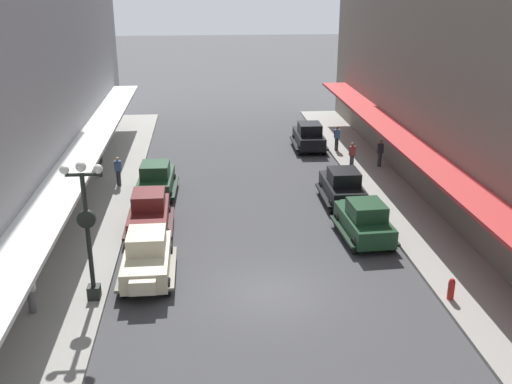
{
  "coord_description": "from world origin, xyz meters",
  "views": [
    {
      "loc": [
        -2.32,
        -19.35,
        11.13
      ],
      "look_at": [
        0.0,
        6.0,
        1.8
      ],
      "focal_mm": 41.78,
      "sensor_mm": 36.0,
      "label": 1
    }
  ],
  "objects_px": {
    "parked_car_1": "(149,212)",
    "parked_car_3": "(342,186)",
    "pedestrian_0": "(118,171)",
    "pedestrian_4": "(380,153)",
    "parked_car_4": "(364,220)",
    "pedestrian_3": "(352,156)",
    "parked_car_5": "(156,178)",
    "parked_car_0": "(309,136)",
    "lamp_post_with_clock": "(87,226)",
    "fire_hydrant": "(451,289)",
    "pedestrian_1": "(30,290)",
    "pedestrian_5": "(337,138)",
    "pedestrian_2": "(99,163)",
    "parked_car_2": "(147,256)"
  },
  "relations": [
    {
      "from": "fire_hydrant",
      "to": "pedestrian_1",
      "type": "height_order",
      "value": "pedestrian_1"
    },
    {
      "from": "parked_car_5",
      "to": "pedestrian_3",
      "type": "distance_m",
      "value": 11.76
    },
    {
      "from": "fire_hydrant",
      "to": "parked_car_3",
      "type": "bearing_deg",
      "value": 99.13
    },
    {
      "from": "pedestrian_1",
      "to": "parked_car_5",
      "type": "bearing_deg",
      "value": 73.46
    },
    {
      "from": "pedestrian_4",
      "to": "pedestrian_0",
      "type": "bearing_deg",
      "value": -172.23
    },
    {
      "from": "parked_car_1",
      "to": "fire_hydrant",
      "type": "relative_size",
      "value": 5.21
    },
    {
      "from": "parked_car_0",
      "to": "parked_car_3",
      "type": "distance_m",
      "value": 10.07
    },
    {
      "from": "pedestrian_4",
      "to": "parked_car_5",
      "type": "bearing_deg",
      "value": -165.43
    },
    {
      "from": "pedestrian_2",
      "to": "pedestrian_3",
      "type": "height_order",
      "value": "same"
    },
    {
      "from": "parked_car_0",
      "to": "parked_car_2",
      "type": "relative_size",
      "value": 1.0
    },
    {
      "from": "parked_car_0",
      "to": "lamp_post_with_clock",
      "type": "height_order",
      "value": "lamp_post_with_clock"
    },
    {
      "from": "parked_car_4",
      "to": "pedestrian_5",
      "type": "xyz_separation_m",
      "value": [
        1.8,
        13.68,
        0.05
      ]
    },
    {
      "from": "pedestrian_2",
      "to": "pedestrian_3",
      "type": "distance_m",
      "value": 14.76
    },
    {
      "from": "parked_car_2",
      "to": "fire_hydrant",
      "type": "relative_size",
      "value": 5.2
    },
    {
      "from": "parked_car_5",
      "to": "pedestrian_0",
      "type": "bearing_deg",
      "value": 148.17
    },
    {
      "from": "parked_car_0",
      "to": "fire_hydrant",
      "type": "height_order",
      "value": "parked_car_0"
    },
    {
      "from": "fire_hydrant",
      "to": "pedestrian_1",
      "type": "relative_size",
      "value": 0.49
    },
    {
      "from": "pedestrian_0",
      "to": "parked_car_5",
      "type": "bearing_deg",
      "value": -31.83
    },
    {
      "from": "parked_car_4",
      "to": "parked_car_2",
      "type": "bearing_deg",
      "value": -163.46
    },
    {
      "from": "parked_car_2",
      "to": "fire_hydrant",
      "type": "xyz_separation_m",
      "value": [
        10.97,
        -2.87,
        -0.38
      ]
    },
    {
      "from": "pedestrian_4",
      "to": "parked_car_4",
      "type": "bearing_deg",
      "value": -109.97
    },
    {
      "from": "parked_car_1",
      "to": "pedestrian_3",
      "type": "xyz_separation_m",
      "value": [
        11.36,
        7.86,
        0.05
      ]
    },
    {
      "from": "pedestrian_0",
      "to": "pedestrian_3",
      "type": "relative_size",
      "value": 1.0
    },
    {
      "from": "parked_car_0",
      "to": "parked_car_4",
      "type": "relative_size",
      "value": 0.99
    },
    {
      "from": "parked_car_2",
      "to": "pedestrian_1",
      "type": "distance_m",
      "value": 4.47
    },
    {
      "from": "parked_car_1",
      "to": "pedestrian_5",
      "type": "xyz_separation_m",
      "value": [
        11.34,
        11.92,
        0.05
      ]
    },
    {
      "from": "parked_car_1",
      "to": "parked_car_3",
      "type": "bearing_deg",
      "value": 16.12
    },
    {
      "from": "parked_car_5",
      "to": "lamp_post_with_clock",
      "type": "xyz_separation_m",
      "value": [
        -1.52,
        -10.97,
        2.04
      ]
    },
    {
      "from": "parked_car_5",
      "to": "pedestrian_3",
      "type": "xyz_separation_m",
      "value": [
        11.36,
        3.06,
        0.05
      ]
    },
    {
      "from": "parked_car_2",
      "to": "parked_car_4",
      "type": "relative_size",
      "value": 0.99
    },
    {
      "from": "fire_hydrant",
      "to": "pedestrian_1",
      "type": "xyz_separation_m",
      "value": [
        -14.72,
        0.45,
        0.45
      ]
    },
    {
      "from": "pedestrian_3",
      "to": "lamp_post_with_clock",
      "type": "bearing_deg",
      "value": -132.54
    },
    {
      "from": "pedestrian_3",
      "to": "pedestrian_0",
      "type": "bearing_deg",
      "value": -172.71
    },
    {
      "from": "parked_car_4",
      "to": "parked_car_5",
      "type": "distance_m",
      "value": 11.58
    },
    {
      "from": "parked_car_4",
      "to": "pedestrian_3",
      "type": "distance_m",
      "value": 9.79
    },
    {
      "from": "pedestrian_0",
      "to": "pedestrian_4",
      "type": "distance_m",
      "value": 15.45
    },
    {
      "from": "pedestrian_2",
      "to": "pedestrian_5",
      "type": "bearing_deg",
      "value": 15.64
    },
    {
      "from": "pedestrian_3",
      "to": "pedestrian_5",
      "type": "bearing_deg",
      "value": 90.24
    },
    {
      "from": "parked_car_0",
      "to": "lamp_post_with_clock",
      "type": "bearing_deg",
      "value": -120.39
    },
    {
      "from": "parked_car_3",
      "to": "parked_car_5",
      "type": "distance_m",
      "value": 9.81
    },
    {
      "from": "fire_hydrant",
      "to": "pedestrian_0",
      "type": "relative_size",
      "value": 0.5
    },
    {
      "from": "fire_hydrant",
      "to": "pedestrian_2",
      "type": "distance_m",
      "value": 21.09
    },
    {
      "from": "pedestrian_3",
      "to": "pedestrian_5",
      "type": "xyz_separation_m",
      "value": [
        -0.02,
        4.06,
        0.0
      ]
    },
    {
      "from": "fire_hydrant",
      "to": "parked_car_1",
      "type": "bearing_deg",
      "value": 146.69
    },
    {
      "from": "pedestrian_5",
      "to": "pedestrian_4",
      "type": "bearing_deg",
      "value": -63.75
    },
    {
      "from": "pedestrian_4",
      "to": "fire_hydrant",
      "type": "bearing_deg",
      "value": -97.05
    },
    {
      "from": "parked_car_2",
      "to": "lamp_post_with_clock",
      "type": "distance_m",
      "value": 3.17
    },
    {
      "from": "parked_car_4",
      "to": "pedestrian_4",
      "type": "bearing_deg",
      "value": 70.03
    },
    {
      "from": "pedestrian_0",
      "to": "pedestrian_4",
      "type": "xyz_separation_m",
      "value": [
        15.31,
        2.09,
        0.0
      ]
    },
    {
      "from": "parked_car_1",
      "to": "pedestrian_5",
      "type": "distance_m",
      "value": 16.46
    }
  ]
}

